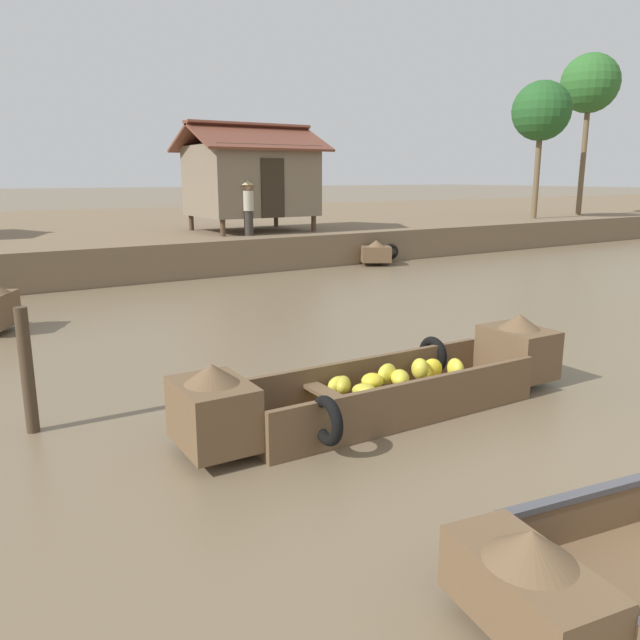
# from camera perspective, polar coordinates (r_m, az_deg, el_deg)

# --- Properties ---
(ground_plane) EXTENTS (300.00, 300.00, 0.00)m
(ground_plane) POSITION_cam_1_polar(r_m,az_deg,el_deg) (12.66, -6.95, 0.18)
(ground_plane) COLOR #726047
(riverbank_strip) EXTENTS (160.00, 20.00, 1.01)m
(riverbank_strip) POSITION_cam_1_polar(r_m,az_deg,el_deg) (26.89, -21.21, 7.25)
(riverbank_strip) COLOR #756047
(riverbank_strip) RESTS_ON ground
(banana_boat) EXTENTS (5.14, 1.72, 0.97)m
(banana_boat) POSITION_cam_1_polar(r_m,az_deg,el_deg) (7.54, 6.26, -5.90)
(banana_boat) COLOR brown
(banana_boat) RESTS_ON ground
(fishing_skiff_distant) EXTENTS (3.09, 4.53, 0.81)m
(fishing_skiff_distant) POSITION_cam_1_polar(r_m,az_deg,el_deg) (22.05, 4.36, 6.45)
(fishing_skiff_distant) COLOR brown
(fishing_skiff_distant) RESTS_ON ground
(stilt_house_mid_right) EXTENTS (4.34, 3.48, 3.45)m
(stilt_house_mid_right) POSITION_cam_1_polar(r_m,az_deg,el_deg) (21.09, -6.33, 12.69)
(stilt_house_mid_right) COLOR #4C3826
(stilt_house_mid_right) RESTS_ON riverbank_strip
(palm_tree_mid) EXTENTS (2.43, 2.43, 5.65)m
(palm_tree_mid) POSITION_cam_1_polar(r_m,az_deg,el_deg) (28.90, 19.55, 17.47)
(palm_tree_mid) COLOR brown
(palm_tree_mid) RESTS_ON riverbank_strip
(palm_tree_far) EXTENTS (2.58, 2.58, 7.13)m
(palm_tree_far) POSITION_cam_1_polar(r_m,az_deg,el_deg) (32.24, 23.40, 19.11)
(palm_tree_far) COLOR brown
(palm_tree_far) RESTS_ON riverbank_strip
(vendor_person) EXTENTS (0.44, 0.44, 1.66)m
(vendor_person) POSITION_cam_1_polar(r_m,az_deg,el_deg) (19.39, -6.56, 10.38)
(vendor_person) COLOR #332D28
(vendor_person) RESTS_ON riverbank_strip
(mooring_post) EXTENTS (0.14, 0.14, 1.42)m
(mooring_post) POSITION_cam_1_polar(r_m,az_deg,el_deg) (7.56, -25.16, -4.22)
(mooring_post) COLOR #423323
(mooring_post) RESTS_ON ground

